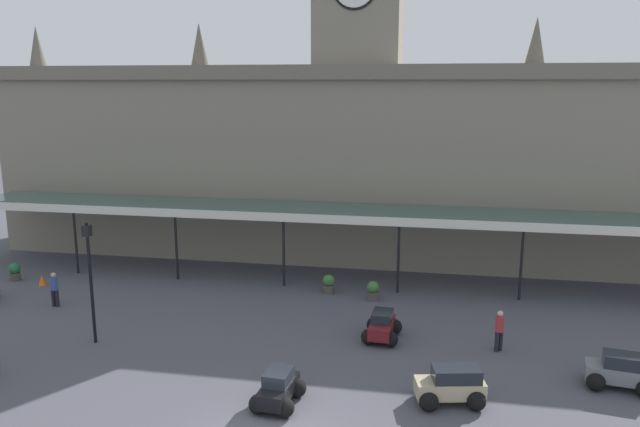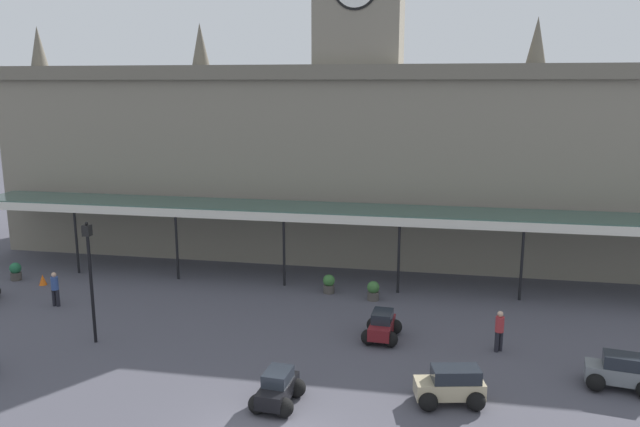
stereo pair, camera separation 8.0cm
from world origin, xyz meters
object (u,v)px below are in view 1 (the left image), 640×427
Objects in this scene: car_maroon_sedan at (382,328)px; pedestrian_near_entrance at (54,288)px; planter_near_kerb at (329,284)px; pedestrian_beside_cars at (499,329)px; planter_forecourt_centre at (15,271)px; car_grey_estate at (621,373)px; car_beige_estate at (451,387)px; traffic_cone at (42,280)px; victorian_lamppost at (90,269)px; planter_by_canopy at (373,290)px; car_black_sedan at (278,391)px.

pedestrian_near_entrance is (-15.58, 0.99, 0.41)m from car_maroon_sedan.
pedestrian_near_entrance is 13.15m from planter_near_kerb.
planter_forecourt_centre is at bearing 169.66° from pedestrian_beside_cars.
car_grey_estate is 6.19m from car_beige_estate.
traffic_cone is (-26.67, 6.44, -0.28)m from car_grey_estate.
planter_near_kerb is (15.00, 1.57, 0.21)m from traffic_cone.
car_beige_estate is 4.95m from pedestrian_beside_cars.
pedestrian_near_entrance is 5.81m from victorian_lamppost.
pedestrian_beside_cars is 1.74× the size of planter_by_canopy.
pedestrian_near_entrance is (-18.28, 5.84, 0.34)m from car_beige_estate.
planter_by_canopy is at bearing 33.84° from victorian_lamppost.
planter_forecourt_centre is at bearing 158.34° from car_beige_estate.
pedestrian_near_entrance is 1.74× the size of planter_forecourt_centre.
car_black_sedan is 0.88× the size of car_beige_estate.
car_grey_estate reaches higher than planter_near_kerb.
planter_forecourt_centre is at bearing 142.09° from victorian_lamppost.
planter_forecourt_centre is at bearing 166.39° from car_grey_estate.
victorian_lamppost is at bearing -42.97° from traffic_cone.
traffic_cone is 17.34m from planter_by_canopy.
pedestrian_near_entrance is at bearing -160.93° from planter_near_kerb.
pedestrian_beside_cars is 20.26m from pedestrian_near_entrance.
planter_forecourt_centre reaches higher than traffic_cone.
car_grey_estate is 2.47× the size of planter_by_canopy.
planter_by_canopy is at bearing 1.31° from planter_forecourt_centre.
pedestrian_beside_cars is at bearing -3.69° from pedestrian_near_entrance.
planter_by_canopy is (-9.36, 7.37, -0.07)m from car_grey_estate.
pedestrian_near_entrance is (-20.22, 1.30, 0.00)m from pedestrian_beside_cars.
car_grey_estate is at bearing -31.93° from pedestrian_beside_cars.
car_grey_estate is 20.17m from victorian_lamppost.
car_black_sedan is 2.20× the size of planter_by_canopy.
victorian_lamppost is 5.27× the size of planter_forecourt_centre.
traffic_cone is at bearing -176.93° from planter_by_canopy.
planter_near_kerb is at bearing 145.53° from car_grey_estate.
car_beige_estate is (5.58, 1.14, 0.06)m from car_black_sedan.
car_grey_estate is 4.17× the size of traffic_cone.
car_maroon_sedan is at bearing -11.53° from traffic_cone.
car_maroon_sedan is 2.19× the size of planter_by_canopy.
car_maroon_sedan is 4.71m from planter_by_canopy.
pedestrian_near_entrance is at bearing -46.50° from traffic_cone.
car_beige_estate reaches higher than traffic_cone.
car_beige_estate is at bearing -21.66° from planter_forecourt_centre.
pedestrian_beside_cars is at bearing -42.07° from planter_by_canopy.
planter_by_canopy is at bearing 13.91° from pedestrian_near_entrance.
car_black_sedan is 1.01× the size of car_maroon_sedan.
car_beige_estate is 24.52m from planter_forecourt_centre.
car_grey_estate is 11.91m from planter_by_canopy.
victorian_lamppost reaches higher than car_beige_estate.
pedestrian_near_entrance is at bearing 171.23° from car_grey_estate.
pedestrian_near_entrance is 0.33× the size of victorian_lamppost.
pedestrian_beside_cars is at bearing 7.71° from victorian_lamppost.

